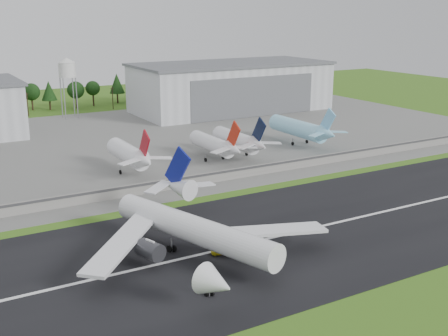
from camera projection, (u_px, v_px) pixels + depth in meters
ground at (317, 249)px, 123.90m from camera, size 600.00×600.00×0.00m
runway at (290, 234)px, 132.24m from camera, size 320.00×60.00×0.10m
runway_centerline at (290, 233)px, 132.23m from camera, size 220.00×1.00×0.02m
apron at (126, 143)px, 224.22m from camera, size 320.00×150.00×0.10m
blast_fence at (202, 179)px, 169.39m from camera, size 240.00×0.61×3.50m
hangar_east at (231, 87)px, 294.26m from camera, size 102.00×47.00×25.20m
water_tower at (67, 68)px, 269.59m from camera, size 8.40×8.40×29.40m
utility_poles at (73, 113)px, 291.12m from camera, size 230.00×3.00×12.00m
treeline at (65, 108)px, 303.67m from camera, size 320.00×16.00×22.00m
main_airliner at (194, 236)px, 118.44m from camera, size 54.48×57.86×18.17m
ground_vehicle at (221, 251)px, 120.99m from camera, size 4.74×3.18×1.21m
parked_jet_red_a at (131, 155)px, 179.51m from camera, size 7.36×31.29×16.85m
parked_jet_red_b at (216, 145)px, 194.43m from camera, size 7.36×31.29×16.53m
parked_jet_navy at (240, 141)px, 199.09m from camera, size 7.36×31.29×16.84m
parked_jet_skyblue at (303, 129)px, 218.26m from camera, size 7.36×37.29×17.06m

